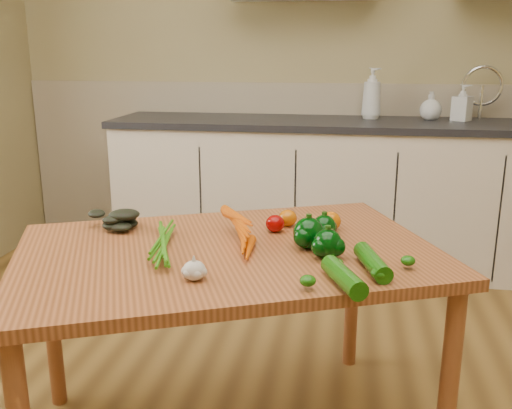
{
  "coord_description": "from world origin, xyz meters",
  "views": [
    {
      "loc": [
        0.21,
        -1.27,
        1.31
      ],
      "look_at": [
        -0.1,
        0.65,
        0.78
      ],
      "focal_mm": 40.0,
      "sensor_mm": 36.0,
      "label": 1
    }
  ],
  "objects_px": {
    "soap_bottle_a": "(372,93)",
    "tomato_b": "(288,218)",
    "leafy_greens": "(112,216)",
    "tomato_c": "(331,221)",
    "tomato_a": "(275,224)",
    "table": "(228,271)",
    "pepper_a": "(308,233)",
    "zucchini_b": "(344,277)",
    "carrot_bunch": "(216,236)",
    "pepper_b": "(324,227)",
    "soap_bottle_c": "(431,106)",
    "soap_bottle_b": "(462,103)",
    "zucchini_a": "(372,262)",
    "garlic_bulb": "(194,270)",
    "pepper_c": "(327,244)"
  },
  "relations": [
    {
      "from": "soap_bottle_c",
      "to": "zucchini_a",
      "type": "bearing_deg",
      "value": -66.95
    },
    {
      "from": "carrot_bunch",
      "to": "zucchini_b",
      "type": "distance_m",
      "value": 0.49
    },
    {
      "from": "leafy_greens",
      "to": "tomato_b",
      "type": "relative_size",
      "value": 2.86
    },
    {
      "from": "tomato_c",
      "to": "leafy_greens",
      "type": "bearing_deg",
      "value": -171.45
    },
    {
      "from": "pepper_c",
      "to": "zucchini_a",
      "type": "height_order",
      "value": "pepper_c"
    },
    {
      "from": "pepper_a",
      "to": "zucchini_b",
      "type": "relative_size",
      "value": 0.49
    },
    {
      "from": "soap_bottle_b",
      "to": "zucchini_b",
      "type": "bearing_deg",
      "value": -162.7
    },
    {
      "from": "tomato_c",
      "to": "zucchini_b",
      "type": "bearing_deg",
      "value": -83.79
    },
    {
      "from": "soap_bottle_a",
      "to": "soap_bottle_b",
      "type": "bearing_deg",
      "value": -51.41
    },
    {
      "from": "soap_bottle_a",
      "to": "soap_bottle_c",
      "type": "xyz_separation_m",
      "value": [
        0.35,
        0.0,
        -0.07
      ]
    },
    {
      "from": "soap_bottle_b",
      "to": "zucchini_a",
      "type": "distance_m",
      "value": 2.09
    },
    {
      "from": "carrot_bunch",
      "to": "tomato_b",
      "type": "xyz_separation_m",
      "value": [
        0.2,
        0.25,
        -0.0
      ]
    },
    {
      "from": "soap_bottle_a",
      "to": "zucchini_b",
      "type": "xyz_separation_m",
      "value": [
        -0.12,
        -2.14,
        -0.33
      ]
    },
    {
      "from": "pepper_c",
      "to": "tomato_b",
      "type": "distance_m",
      "value": 0.34
    },
    {
      "from": "soap_bottle_a",
      "to": "tomato_b",
      "type": "xyz_separation_m",
      "value": [
        -0.33,
        -1.63,
        -0.32
      ]
    },
    {
      "from": "pepper_b",
      "to": "zucchini_b",
      "type": "bearing_deg",
      "value": -79.64
    },
    {
      "from": "soap_bottle_c",
      "to": "carrot_bunch",
      "type": "xyz_separation_m",
      "value": [
        -0.88,
        -1.88,
        -0.25
      ]
    },
    {
      "from": "garlic_bulb",
      "to": "zucchini_a",
      "type": "distance_m",
      "value": 0.5
    },
    {
      "from": "leafy_greens",
      "to": "pepper_a",
      "type": "xyz_separation_m",
      "value": [
        0.69,
        -0.08,
        0.0
      ]
    },
    {
      "from": "tomato_a",
      "to": "tomato_b",
      "type": "xyz_separation_m",
      "value": [
        0.04,
        0.07,
        -0.0
      ]
    },
    {
      "from": "table",
      "to": "soap_bottle_b",
      "type": "xyz_separation_m",
      "value": [
        1.01,
        1.88,
        0.38
      ]
    },
    {
      "from": "soap_bottle_a",
      "to": "pepper_c",
      "type": "height_order",
      "value": "soap_bottle_a"
    },
    {
      "from": "tomato_c",
      "to": "tomato_a",
      "type": "bearing_deg",
      "value": -164.74
    },
    {
      "from": "leafy_greens",
      "to": "zucchini_a",
      "type": "distance_m",
      "value": 0.92
    },
    {
      "from": "table",
      "to": "soap_bottle_a",
      "type": "distance_m",
      "value": 2.01
    },
    {
      "from": "soap_bottle_b",
      "to": "tomato_a",
      "type": "distance_m",
      "value": 1.92
    },
    {
      "from": "pepper_a",
      "to": "zucchini_b",
      "type": "distance_m",
      "value": 0.31
    },
    {
      "from": "soap_bottle_b",
      "to": "tomato_b",
      "type": "relative_size",
      "value": 3.25
    },
    {
      "from": "carrot_bunch",
      "to": "pepper_b",
      "type": "xyz_separation_m",
      "value": [
        0.34,
        0.12,
        0.01
      ]
    },
    {
      "from": "pepper_c",
      "to": "pepper_b",
      "type": "bearing_deg",
      "value": 95.95
    },
    {
      "from": "soap_bottle_b",
      "to": "garlic_bulb",
      "type": "bearing_deg",
      "value": -171.88
    },
    {
      "from": "soap_bottle_b",
      "to": "garlic_bulb",
      "type": "relative_size",
      "value": 3.31
    },
    {
      "from": "carrot_bunch",
      "to": "garlic_bulb",
      "type": "bearing_deg",
      "value": -111.98
    },
    {
      "from": "tomato_a",
      "to": "tomato_c",
      "type": "distance_m",
      "value": 0.19
    },
    {
      "from": "table",
      "to": "pepper_a",
      "type": "xyz_separation_m",
      "value": [
        0.25,
        0.05,
        0.13
      ]
    },
    {
      "from": "leafy_greens",
      "to": "garlic_bulb",
      "type": "bearing_deg",
      "value": -44.37
    },
    {
      "from": "leafy_greens",
      "to": "pepper_b",
      "type": "relative_size",
      "value": 2.3
    },
    {
      "from": "leafy_greens",
      "to": "zucchini_a",
      "type": "bearing_deg",
      "value": -15.63
    },
    {
      "from": "soap_bottle_c",
      "to": "zucchini_b",
      "type": "xyz_separation_m",
      "value": [
        -0.47,
        -2.15,
        -0.26
      ]
    },
    {
      "from": "garlic_bulb",
      "to": "tomato_b",
      "type": "bearing_deg",
      "value": 69.56
    },
    {
      "from": "table",
      "to": "pepper_a",
      "type": "height_order",
      "value": "pepper_a"
    },
    {
      "from": "pepper_c",
      "to": "tomato_b",
      "type": "height_order",
      "value": "pepper_c"
    },
    {
      "from": "pepper_b",
      "to": "zucchini_b",
      "type": "distance_m",
      "value": 0.39
    },
    {
      "from": "table",
      "to": "zucchini_a",
      "type": "relative_size",
      "value": 7.29
    },
    {
      "from": "table",
      "to": "soap_bottle_b",
      "type": "distance_m",
      "value": 2.17
    },
    {
      "from": "pepper_b",
      "to": "tomato_c",
      "type": "relative_size",
      "value": 1.12
    },
    {
      "from": "leafy_greens",
      "to": "pepper_b",
      "type": "distance_m",
      "value": 0.74
    },
    {
      "from": "soap_bottle_a",
      "to": "tomato_c",
      "type": "xyz_separation_m",
      "value": [
        -0.17,
        -1.65,
        -0.32
      ]
    },
    {
      "from": "tomato_a",
      "to": "tomato_b",
      "type": "bearing_deg",
      "value": 64.57
    },
    {
      "from": "tomato_a",
      "to": "zucchini_a",
      "type": "distance_m",
      "value": 0.45
    }
  ]
}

